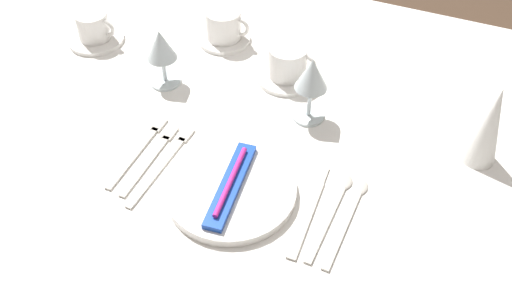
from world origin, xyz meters
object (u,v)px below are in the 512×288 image
Objects in this scene: toothbrush_package at (231,184)px; wine_glass_left at (161,48)px; fork_salad at (140,149)px; dinner_knife at (308,212)px; wine_glass_centre at (312,78)px; fork_inner at (152,156)px; spoon_dessert at (350,211)px; fork_outer at (164,162)px; spoon_soup at (334,206)px; coffee_cup_far at (94,26)px; dinner_plate at (231,190)px; coffee_cup_right at (288,61)px; napkin_folded at (489,125)px; coffee_cup_left at (224,25)px.

wine_glass_left reaches higher than toothbrush_package.
fork_salad is 0.37m from dinner_knife.
dinner_knife is at bearing -70.79° from wine_glass_centre.
spoon_dessert is (0.40, 0.02, 0.00)m from fork_inner.
fork_outer is 0.34m from spoon_soup.
fork_outer and fork_salad have the same top height.
coffee_cup_far is 0.73× the size of wine_glass_left.
toothbrush_package is (0.00, 0.00, 0.02)m from dinner_plate.
spoon_soup is (0.34, 0.03, 0.00)m from fork_outer.
fork_inner is at bearing -67.11° from wine_glass_left.
coffee_cup_right reaches higher than dinner_knife.
dinner_knife is 1.26× the size of napkin_folded.
dinner_knife is 1.02× the size of spoon_dessert.
spoon_soup is 0.27m from wine_glass_centre.
fork_inner is at bearing 171.84° from fork_outer.
napkin_folded is at bearing 45.63° from spoon_soup.
spoon_soup is at bearing 1.64° from fork_salad.
toothbrush_package is 1.42× the size of wine_glass_centre.
wine_glass_left reaches higher than spoon_soup.
fork_salad is at bearing -74.38° from wine_glass_left.
fork_salad is at bearing 167.84° from fork_outer.
coffee_cup_left is at bearing 74.58° from wine_glass_left.
wine_glass_centre is (0.06, 0.26, 0.08)m from toothbrush_package.
spoon_dessert is 0.78m from coffee_cup_far.
coffee_cup_right is at bearing 25.96° from wine_glass_left.
coffee_cup_left reaches higher than dinner_plate.
wine_glass_left is 0.77× the size of napkin_folded.
fork_outer is 2.06× the size of coffee_cup_right.
toothbrush_package is 0.37m from wine_glass_left.
toothbrush_package is at bearing -63.57° from coffee_cup_left.
spoon_soup is (0.04, 0.03, 0.00)m from dinner_knife.
coffee_cup_right is at bearing 93.90° from toothbrush_package.
fork_inner is 1.82× the size of coffee_cup_right.
spoon_dessert is 2.20× the size of coffee_cup_far.
toothbrush_package is 1.89× the size of coffee_cup_right.
fork_inner is 1.85× the size of coffee_cup_left.
wine_glass_left is at bearing -17.62° from coffee_cup_far.
toothbrush_package is 1.00× the size of fork_salad.
fork_outer is at bearing 172.83° from dinner_plate.
toothbrush_package is at bearing -103.62° from wine_glass_centre.
dinner_knife is at bearing -138.89° from spoon_soup.
toothbrush_package is 1.55× the size of wine_glass_left.
coffee_cup_right is (-0.21, 0.32, 0.04)m from spoon_soup.
dinner_knife is 0.38m from napkin_folded.
wine_glass_centre is (-0.15, 0.21, 0.10)m from spoon_dessert.
toothbrush_package is 0.16m from fork_outer.
fork_inner is 0.40m from spoon_dessert.
dinner_plate is at bearing -41.39° from wine_glass_left.
dinner_knife is at bearing -3.34° from fork_salad.
toothbrush_package is 0.60m from coffee_cup_far.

